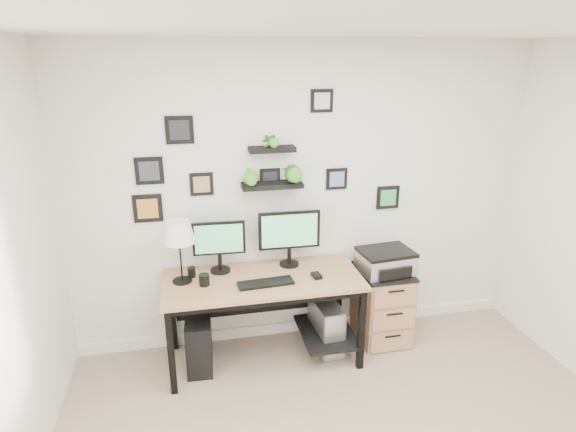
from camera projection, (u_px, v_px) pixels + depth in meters
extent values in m
plane|color=white|center=(432.00, 20.00, 1.87)|extent=(4.00, 4.00, 0.00)
plane|color=silver|center=(305.00, 197.00, 4.14)|extent=(4.00, 0.00, 4.00)
cube|color=white|center=(304.00, 325.00, 4.53)|extent=(4.00, 0.03, 0.10)
cube|color=#B17F53|center=(263.00, 280.00, 3.89)|extent=(1.60, 0.70, 0.03)
cube|color=black|center=(263.00, 285.00, 3.91)|extent=(1.54, 0.64, 0.05)
cube|color=black|center=(258.00, 292.00, 4.29)|extent=(1.44, 0.02, 0.41)
cube|color=black|center=(326.00, 332.00, 4.18)|extent=(0.45, 0.63, 0.03)
cube|color=black|center=(171.00, 352.00, 3.59)|extent=(0.05, 0.05, 0.72)
cube|color=black|center=(172.00, 312.00, 4.15)|extent=(0.05, 0.05, 0.72)
cube|color=black|center=(361.00, 330.00, 3.89)|extent=(0.05, 0.05, 0.72)
cube|color=black|center=(339.00, 295.00, 4.44)|extent=(0.05, 0.05, 0.72)
cylinder|color=black|center=(220.00, 270.00, 4.01)|extent=(0.18, 0.18, 0.02)
cylinder|color=black|center=(220.00, 262.00, 3.99)|extent=(0.04, 0.04, 0.15)
cube|color=black|center=(219.00, 238.00, 3.92)|extent=(0.43, 0.05, 0.28)
cube|color=#4CB272|center=(219.00, 239.00, 3.90)|extent=(0.39, 0.02, 0.24)
cylinder|color=black|center=(289.00, 264.00, 4.13)|extent=(0.17, 0.17, 0.02)
cylinder|color=black|center=(289.00, 256.00, 4.11)|extent=(0.03, 0.03, 0.15)
cube|color=black|center=(289.00, 230.00, 4.03)|extent=(0.52, 0.04, 0.33)
cube|color=#4CB272|center=(290.00, 231.00, 4.01)|extent=(0.47, 0.01, 0.28)
cube|color=black|center=(266.00, 283.00, 3.79)|extent=(0.45, 0.17, 0.02)
cube|color=black|center=(317.00, 276.00, 3.90)|extent=(0.08, 0.11, 0.03)
cylinder|color=black|center=(182.00, 281.00, 3.83)|extent=(0.15, 0.15, 0.01)
cylinder|color=black|center=(180.00, 254.00, 3.76)|extent=(0.01, 0.01, 0.46)
cone|color=white|center=(179.00, 232.00, 3.70)|extent=(0.25, 0.25, 0.17)
cylinder|color=black|center=(204.00, 280.00, 3.76)|extent=(0.08, 0.08, 0.09)
cylinder|color=black|center=(192.00, 272.00, 3.90)|extent=(0.06, 0.06, 0.08)
cube|color=black|center=(199.00, 341.00, 3.97)|extent=(0.22, 0.46, 0.45)
cube|color=gray|center=(326.00, 325.00, 4.21)|extent=(0.23, 0.45, 0.44)
cube|color=silver|center=(335.00, 339.00, 4.01)|extent=(0.18, 0.02, 0.41)
cube|color=#B17F53|center=(382.00, 305.00, 4.33)|extent=(0.42, 0.50, 0.65)
cube|color=black|center=(384.00, 271.00, 4.23)|extent=(0.43, 0.51, 0.02)
cube|color=#B17F53|center=(392.00, 342.00, 4.17)|extent=(0.39, 0.02, 0.18)
cylinder|color=black|center=(393.00, 336.00, 4.13)|extent=(0.14, 0.02, 0.02)
cube|color=#B17F53|center=(394.00, 320.00, 4.10)|extent=(0.39, 0.02, 0.18)
cylinder|color=black|center=(395.00, 314.00, 4.06)|extent=(0.14, 0.02, 0.02)
cube|color=#B17F53|center=(395.00, 297.00, 4.03)|extent=(0.39, 0.02, 0.18)
cylinder|color=black|center=(397.00, 291.00, 3.99)|extent=(0.14, 0.02, 0.02)
cube|color=silver|center=(385.00, 263.00, 4.16)|extent=(0.48, 0.38, 0.17)
cube|color=black|center=(386.00, 252.00, 4.13)|extent=(0.48, 0.38, 0.03)
cube|color=black|center=(396.00, 274.00, 4.01)|extent=(0.30, 0.05, 0.10)
cube|color=black|center=(272.00, 185.00, 3.95)|extent=(0.50, 0.18, 0.04)
cube|color=black|center=(272.00, 149.00, 3.84)|extent=(0.38, 0.15, 0.04)
imported|color=green|center=(251.00, 168.00, 3.87)|extent=(0.15, 0.12, 0.27)
imported|color=green|center=(292.00, 166.00, 3.93)|extent=(0.15, 0.15, 0.27)
imported|color=green|center=(272.00, 131.00, 3.80)|extent=(0.13, 0.09, 0.25)
cube|color=black|center=(337.00, 179.00, 4.14)|extent=(0.19, 0.02, 0.19)
cube|color=slate|center=(337.00, 179.00, 4.13)|extent=(0.13, 0.00, 0.13)
cube|color=black|center=(322.00, 101.00, 3.89)|extent=(0.19, 0.02, 0.19)
cube|color=silver|center=(322.00, 101.00, 3.88)|extent=(0.13, 0.00, 0.13)
cube|color=black|center=(202.00, 184.00, 3.90)|extent=(0.19, 0.02, 0.19)
cube|color=#AB7F4E|center=(202.00, 184.00, 3.89)|extent=(0.13, 0.00, 0.13)
cube|color=black|center=(179.00, 130.00, 3.73)|extent=(0.22, 0.02, 0.22)
cube|color=black|center=(179.00, 130.00, 3.72)|extent=(0.15, 0.00, 0.15)
cube|color=black|center=(148.00, 208.00, 3.88)|extent=(0.23, 0.02, 0.23)
cube|color=#C07B2D|center=(148.00, 209.00, 3.86)|extent=(0.16, 0.00, 0.16)
cube|color=black|center=(388.00, 197.00, 4.29)|extent=(0.21, 0.02, 0.21)
cube|color=#3BA256|center=(388.00, 198.00, 4.28)|extent=(0.15, 0.00, 0.15)
cube|color=black|center=(149.00, 171.00, 3.78)|extent=(0.22, 0.02, 0.22)
cube|color=#33363D|center=(149.00, 171.00, 3.77)|extent=(0.15, 0.00, 0.15)
cube|color=black|center=(270.00, 178.00, 4.01)|extent=(0.17, 0.02, 0.17)
cube|color=black|center=(270.00, 179.00, 4.00)|extent=(0.12, 0.00, 0.12)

